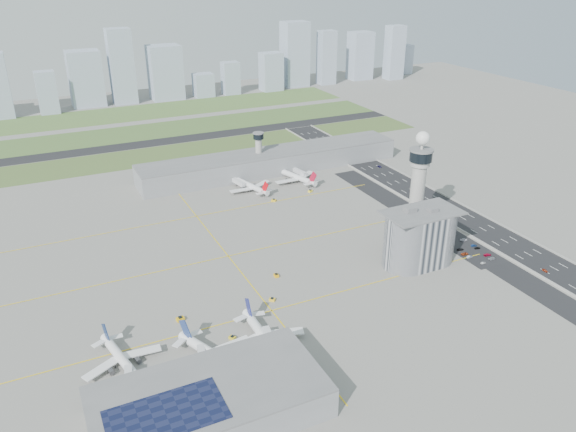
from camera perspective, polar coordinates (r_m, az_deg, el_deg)
name	(u,v)px	position (r m, az deg, el deg)	size (l,w,h in m)	color
ground	(316,265)	(310.04, 2.81, -4.96)	(1000.00, 1000.00, 0.00)	gray
grass_strip_0	(172,153)	(498.10, -11.70, 6.26)	(480.00, 50.00, 0.08)	#445528
grass_strip_1	(152,131)	(568.22, -13.67, 8.35)	(480.00, 60.00, 0.08)	#42622E
grass_strip_2	(135,113)	(644.22, -15.32, 10.07)	(480.00, 70.00, 0.08)	#4B6E34
runway	(161,142)	(532.52, -12.73, 7.36)	(480.00, 22.00, 0.10)	black
highway	(476,225)	(373.23, 18.56, -0.91)	(28.00, 500.00, 0.10)	black
barrier_left	(459,229)	(363.95, 16.97, -1.26)	(0.60, 500.00, 1.20)	#9E9E99
barrier_right	(493,221)	(382.36, 20.10, -0.44)	(0.60, 500.00, 1.20)	#9E9E99
landside_road	(456,240)	(350.78, 16.68, -2.33)	(18.00, 260.00, 0.08)	black
parking_lot	(467,249)	(341.89, 17.74, -3.20)	(20.00, 44.00, 0.10)	black
taxiway_line_h_0	(272,311)	(272.10, -1.68, -9.59)	(260.00, 0.60, 0.01)	yellow
taxiway_line_h_1	(228,256)	(319.93, -6.09, -4.08)	(260.00, 0.60, 0.01)	yellow
taxiway_line_h_2	(196,216)	(371.31, -9.28, -0.03)	(260.00, 0.60, 0.01)	yellow
taxiway_line_v	(228,256)	(319.93, -6.09, -4.08)	(0.60, 260.00, 0.01)	yellow
control_tower	(418,180)	(338.23, 13.11, 3.57)	(14.00, 14.00, 64.50)	#ADAAA5
secondary_tower	(259,149)	(439.00, -3.00, 6.82)	(8.60, 8.60, 31.90)	#ADAAA5
admin_building	(420,238)	(313.09, 13.22, -2.15)	(42.00, 24.00, 33.50)	#B2B2B7
terminal_pier	(272,161)	(444.45, -1.67, 5.59)	(210.00, 32.00, 15.80)	gray
near_terminal	(209,402)	(216.84, -7.99, -18.21)	(84.00, 42.00, 13.00)	gray
airplane_near_a	(123,356)	(245.37, -16.46, -13.50)	(39.82, 33.84, 11.15)	white
airplane_near_b	(217,352)	(238.90, -7.26, -13.52)	(44.42, 37.76, 12.44)	white
airplane_near_c	(265,334)	(246.70, -2.33, -11.92)	(44.08, 37.47, 12.34)	white
airplane_far_a	(250,182)	(407.80, -3.91, 3.43)	(40.97, 34.83, 11.47)	white
airplane_far_b	(295,173)	(423.84, 0.72, 4.38)	(43.94, 37.35, 12.30)	white
jet_bridge_near_0	(130,394)	(231.33, -15.80, -17.00)	(14.00, 3.00, 5.70)	silver
jet_bridge_near_1	(205,371)	(235.48, -8.40, -15.31)	(14.00, 3.00, 5.70)	silver
jet_bridge_near_2	(273,350)	(243.29, -1.49, -13.49)	(14.00, 3.00, 5.70)	silver
jet_bridge_far_0	(234,181)	(418.93, -5.52, 3.53)	(14.00, 3.00, 5.70)	silver
jet_bridge_far_1	(294,171)	(437.30, 0.63, 4.57)	(14.00, 3.00, 5.70)	silver
tug_0	(180,319)	(269.51, -10.89, -10.20)	(2.45, 3.57, 2.07)	#E5AE0E
tug_1	(232,337)	(254.79, -5.67, -12.18)	(2.05, 2.98, 1.73)	gold
tug_2	(272,299)	(278.77, -1.63, -8.45)	(1.99, 2.89, 1.68)	yellow
tug_3	(276,275)	(298.30, -1.21, -6.02)	(2.12, 3.08, 1.79)	#F0A60B
tug_4	(274,200)	(388.98, -1.46, 1.63)	(2.13, 3.10, 1.80)	yellow
tug_5	(310,191)	(404.98, 2.28, 2.58)	(2.18, 3.17, 1.84)	yellow
car_lot_0	(483,263)	(328.63, 19.21, -4.50)	(1.28, 3.18, 1.08)	white
car_lot_1	(470,257)	(332.42, 17.96, -3.95)	(1.35, 3.88, 1.28)	#989EAB
car_lot_2	(465,254)	(334.75, 17.52, -3.68)	(2.09, 4.54, 1.26)	#AA3C16
car_lot_3	(460,249)	(339.04, 17.09, -3.25)	(1.66, 4.08, 1.18)	black
car_lot_4	(448,242)	(344.88, 15.91, -2.60)	(1.47, 3.65, 1.24)	#100D53
car_lot_5	(441,237)	(350.93, 15.30, -2.04)	(1.19, 3.41, 1.12)	white
car_lot_6	(492,258)	(334.64, 20.00, -4.07)	(2.01, 4.35, 1.21)	#9AA0AA
car_lot_7	(487,255)	(337.80, 19.60, -3.72)	(1.84, 4.54, 1.32)	#A7072B
car_lot_8	(477,248)	(343.66, 18.68, -3.09)	(1.45, 3.59, 1.22)	black
car_lot_9	(474,245)	(345.89, 18.36, -2.86)	(1.25, 3.58, 1.18)	#0D234F
car_lot_10	(464,240)	(350.86, 17.43, -2.32)	(2.07, 4.49, 1.25)	silver
car_lot_11	(453,234)	(355.83, 16.38, -1.78)	(1.84, 4.52, 1.31)	#919BA6
car_hw_0	(545,271)	(333.11, 24.66, -5.06)	(1.38, 3.43, 1.17)	#9B3016
car_hw_1	(435,203)	(397.83, 14.72, 1.28)	(1.28, 3.66, 1.21)	black
car_hw_2	(380,166)	(460.45, 9.28, 5.00)	(1.89, 4.10, 1.14)	navy
car_hw_4	(327,147)	(504.80, 3.96, 7.03)	(1.36, 3.39, 1.16)	#96A2AD
skyline_bldg_6	(47,93)	(667.34, -23.28, 11.45)	(20.04, 16.03, 45.20)	#9EADC1
skyline_bldg_7	(86,79)	(687.58, -19.87, 13.00)	(35.76, 28.61, 61.22)	#9EADC1
skyline_bldg_8	(121,67)	(685.79, -16.56, 14.35)	(26.33, 21.06, 83.39)	#9EADC1
skyline_bldg_9	(165,72)	(698.07, -12.36, 14.06)	(36.96, 29.57, 62.11)	#9EADC1
skyline_bldg_10	(203,85)	(704.26, -8.58, 13.01)	(23.01, 18.41, 27.75)	#9EADC1
skyline_bldg_11	(231,78)	(713.77, -5.86, 13.76)	(20.22, 16.18, 38.97)	#9EADC1
skyline_bldg_12	(271,72)	(730.99, -1.72, 14.45)	(26.14, 20.92, 46.89)	#9EADC1
skyline_bldg_13	(295,54)	(755.31, 0.69, 16.11)	(32.26, 25.81, 81.20)	#9EADC1
skyline_bldg_14	(327,58)	(770.37, 3.94, 15.76)	(21.59, 17.28, 68.75)	#9EADC1
skyline_bldg_15	(360,56)	(808.25, 7.34, 15.85)	(30.25, 24.20, 63.40)	#9EADC1
skyline_bldg_16	(394,53)	(815.57, 10.75, 16.00)	(23.04, 18.43, 71.56)	#9EADC1
skyline_bldg_17	(403,59)	(861.09, 11.63, 15.34)	(22.64, 18.11, 41.06)	#9EADC1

